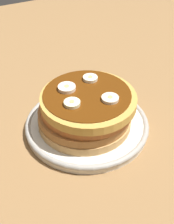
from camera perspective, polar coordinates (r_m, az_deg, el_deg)
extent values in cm
cube|color=olive|center=(59.99, 0.00, -4.03)|extent=(140.00, 140.00, 3.00)
cylinder|color=silver|center=(58.47, 0.00, -2.41)|extent=(22.58, 22.58, 1.53)
torus|color=#A19E96|center=(58.11, 0.00, -2.01)|extent=(22.97, 22.97, 1.07)
cylinder|color=tan|center=(57.41, -0.55, -1.28)|extent=(17.05, 17.05, 1.58)
cylinder|color=#A66C37|center=(56.18, -0.49, -0.23)|extent=(16.65, 16.65, 1.58)
cylinder|color=#AE6331|center=(55.69, -0.41, 1.44)|extent=(16.68, 16.68, 1.58)
cylinder|color=gold|center=(54.28, 0.67, 2.39)|extent=(16.87, 16.87, 1.58)
cylinder|color=#592B0A|center=(53.98, 0.00, 3.31)|extent=(15.46, 15.46, 0.16)
cylinder|color=#F7EBC5|center=(57.48, 0.61, 6.14)|extent=(2.70, 2.70, 0.76)
cylinder|color=tan|center=(57.25, 0.61, 6.49)|extent=(0.76, 0.76, 0.08)
cylinder|color=#F0ECB2|center=(51.42, -2.76, 1.58)|extent=(2.77, 2.77, 0.75)
cylinder|color=tan|center=(51.17, -2.77, 1.95)|extent=(0.77, 0.77, 0.08)
cylinder|color=#F7E2C4|center=(54.97, -3.72, 4.39)|extent=(3.14, 3.14, 0.84)
cylinder|color=tan|center=(54.72, -3.74, 4.78)|extent=(0.88, 0.88, 0.08)
cylinder|color=#F5E2BB|center=(52.55, 4.25, 2.42)|extent=(2.94, 2.94, 0.71)
cylinder|color=tan|center=(52.31, 4.27, 2.77)|extent=(0.82, 0.82, 0.08)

